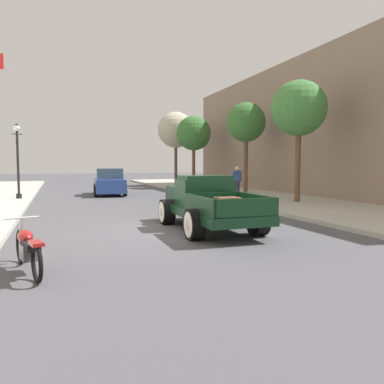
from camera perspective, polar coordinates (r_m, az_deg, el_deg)
The scene contains 12 objects.
ground_plane at distance 11.37m, azimuth -2.65°, elevation -5.53°, with size 140.00×140.00×0.00m, color #47474C.
sidewalk_right at distance 15.12m, azimuth 24.69°, elevation -3.19°, with size 5.50×64.00×0.15m, color #ADA89E.
building_right_storefront at distance 27.88m, azimuth 24.45°, elevation 8.28°, with size 12.00×28.00×8.15m, color #7F6B5B.
hotrod_truck_dark_green at distance 11.40m, azimuth 2.04°, elevation -1.68°, with size 2.24×4.96×1.58m.
motorcycle_parked at distance 7.38m, azimuth -23.38°, elevation -7.72°, with size 0.75×2.07×0.93m.
car_background_blue at distance 24.13m, azimuth -12.27°, elevation 1.38°, with size 2.11×4.42×1.65m.
pedestrian_sidewalk_right at distance 20.69m, azimuth 6.75°, elevation 1.88°, with size 0.53×0.22×1.65m.
street_lamp_far at distance 21.48m, azimuth -24.66°, elevation 5.07°, with size 0.50×0.32×3.85m.
street_tree_nearest at distance 18.67m, azimuth 15.71°, elevation 11.89°, with size 2.57×2.57×5.64m.
street_tree_second at distance 23.92m, azimuth 8.10°, elevation 10.20°, with size 2.40×2.40×5.52m.
street_tree_third at distance 30.59m, azimuth 0.25°, elevation 8.76°, with size 2.74×2.74×5.58m.
street_tree_farthest at distance 33.76m, azimuth -2.46°, elevation 9.25°, with size 3.14×3.14×6.32m.
Camera 1 is at (-3.26, -10.72, 1.93)m, focal length 35.61 mm.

